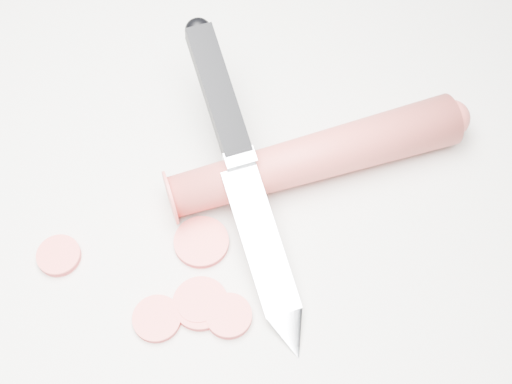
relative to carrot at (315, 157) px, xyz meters
The scene contains 9 objects.
ground 0.10m from the carrot, 116.84° to the right, with size 2.40×2.40×0.00m, color silver.
carrot is the anchor object (origin of this frame).
carrot_slice_0 0.14m from the carrot, 82.67° to the right, with size 0.03×0.03×0.01m, color #F2524A.
carrot_slice_1 0.14m from the carrot, 92.44° to the right, with size 0.03×0.03×0.01m, color #F2524A.
carrot_slice_2 0.14m from the carrot, 91.83° to the right, with size 0.04×0.04×0.01m, color #F2524A.
carrot_slice_3 0.17m from the carrot, 97.78° to the right, with size 0.03×0.03×0.01m, color #F2524A.
carrot_slice_4 0.11m from the carrot, 108.21° to the right, with size 0.04×0.04×0.01m, color #F2524A.
carrot_slice_5 0.21m from the carrot, 123.27° to the right, with size 0.03×0.03×0.01m, color #F2524A.
kitchen_knife 0.06m from the carrot, 115.39° to the right, with size 0.22×0.17×0.08m, color silver, non-canonical shape.
Camera 1 is at (0.18, -0.18, 0.48)m, focal length 50.00 mm.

